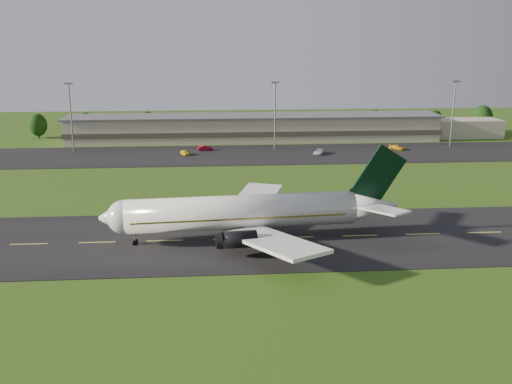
{
  "coord_description": "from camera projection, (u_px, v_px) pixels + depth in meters",
  "views": [
    {
      "loc": [
        -13.56,
        -90.15,
        32.5
      ],
      "look_at": [
        -6.14,
        8.0,
        6.0
      ],
      "focal_mm": 40.0,
      "sensor_mm": 36.0,
      "label": 1
    }
  ],
  "objects": [
    {
      "name": "service_vehicle_d",
      "position": [
        397.0,
        147.0,
        172.16
      ],
      "size": [
        4.88,
        4.62,
        1.39
      ],
      "primitive_type": "imported",
      "rotation": [
        0.0,
        0.0,
        0.85
      ],
      "color": "#EAA50D",
      "rests_on": "apron"
    },
    {
      "name": "light_mast_east",
      "position": [
        454.0,
        106.0,
        174.32
      ],
      "size": [
        2.4,
        1.2,
        20.35
      ],
      "color": "gray",
      "rests_on": "ground"
    },
    {
      "name": "service_vehicle_a",
      "position": [
        185.0,
        153.0,
        164.16
      ],
      "size": [
        3.17,
        4.39,
        1.39
      ],
      "primitive_type": "imported",
      "rotation": [
        0.0,
        0.0,
        0.42
      ],
      "color": "yellow",
      "rests_on": "apron"
    },
    {
      "name": "apron",
      "position": [
        260.0,
        154.0,
        165.56
      ],
      "size": [
        260.0,
        30.0,
        0.1
      ],
      "primitive_type": "cube",
      "color": "black",
      "rests_on": "ground"
    },
    {
      "name": "service_vehicle_c",
      "position": [
        319.0,
        152.0,
        165.43
      ],
      "size": [
        4.26,
        5.8,
        1.46
      ],
      "primitive_type": "imported",
      "rotation": [
        0.0,
        0.0,
        -0.39
      ],
      "color": "silver",
      "rests_on": "apron"
    },
    {
      "name": "tree_line",
      "position": [
        364.0,
        120.0,
        199.69
      ],
      "size": [
        195.84,
        9.06,
        9.97
      ],
      "color": "black",
      "rests_on": "ground"
    },
    {
      "name": "service_vehicle_b",
      "position": [
        205.0,
        148.0,
        170.83
      ],
      "size": [
        4.58,
        2.17,
        1.45
      ],
      "primitive_type": "imported",
      "rotation": [
        0.0,
        0.0,
        1.72
      ],
      "color": "maroon",
      "rests_on": "apron"
    },
    {
      "name": "terminal",
      "position": [
        274.0,
        128.0,
        188.28
      ],
      "size": [
        145.0,
        16.0,
        8.4
      ],
      "color": "tan",
      "rests_on": "ground"
    },
    {
      "name": "light_mast_centre",
      "position": [
        275.0,
        107.0,
        170.32
      ],
      "size": [
        2.4,
        1.2,
        20.35
      ],
      "color": "gray",
      "rests_on": "ground"
    },
    {
      "name": "taxiway",
      "position": [
        296.0,
        238.0,
        96.23
      ],
      "size": [
        220.0,
        30.0,
        0.1
      ],
      "primitive_type": "cube",
      "color": "black",
      "rests_on": "ground"
    },
    {
      "name": "light_mast_west",
      "position": [
        70.0,
        109.0,
        165.96
      ],
      "size": [
        2.4,
        1.2,
        20.35
      ],
      "color": "gray",
      "rests_on": "ground"
    },
    {
      "name": "airliner",
      "position": [
        247.0,
        212.0,
        94.49
      ],
      "size": [
        51.29,
        42.06,
        15.57
      ],
      "rotation": [
        0.0,
        0.0,
        0.08
      ],
      "color": "white",
      "rests_on": "ground"
    },
    {
      "name": "ground",
      "position": [
        296.0,
        238.0,
        96.24
      ],
      "size": [
        360.0,
        360.0,
        0.0
      ],
      "primitive_type": "plane",
      "color": "#2C4E13",
      "rests_on": "ground"
    }
  ]
}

